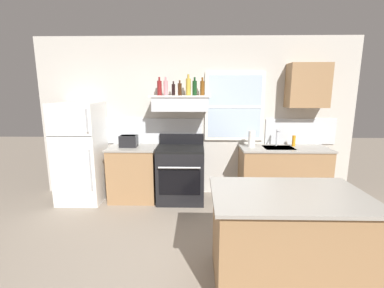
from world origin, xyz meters
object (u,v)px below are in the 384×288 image
(bottle_brown_stout, at_px, (180,89))
(bottle_rose_pink, at_px, (166,88))
(bottle_amber_wine, at_px, (202,88))
(dish_soap_bottle, at_px, (294,141))
(stove_range, at_px, (181,173))
(kitchen_island, at_px, (286,239))
(refrigerator, at_px, (81,153))
(paper_towel_roll, at_px, (252,139))
(bottle_balsamic_dark, at_px, (173,89))
(bottle_champagne_gold_foil, at_px, (188,87))
(toaster, at_px, (129,141))
(bottle_red_label_wine, at_px, (160,88))
(bottle_dark_green_wine, at_px, (195,88))

(bottle_brown_stout, bearing_deg, bottle_rose_pink, 170.24)
(bottle_amber_wine, relative_size, dish_soap_bottle, 1.57)
(stove_range, distance_m, dish_soap_bottle, 1.96)
(dish_soap_bottle, height_order, kitchen_island, dish_soap_bottle)
(dish_soap_bottle, bearing_deg, bottle_brown_stout, -176.99)
(refrigerator, bearing_deg, bottle_rose_pink, 4.04)
(refrigerator, xyz_separation_m, stove_range, (1.65, 0.02, -0.35))
(refrigerator, bearing_deg, stove_range, 0.80)
(stove_range, height_order, kitchen_island, stove_range)
(bottle_brown_stout, distance_m, bottle_amber_wine, 0.37)
(refrigerator, xyz_separation_m, bottle_brown_stout, (1.64, 0.06, 1.03))
(stove_range, bearing_deg, bottle_amber_wine, 20.67)
(kitchen_island, bearing_deg, dish_soap_bottle, 69.81)
(refrigerator, height_order, dish_soap_bottle, refrigerator)
(refrigerator, relative_size, bottle_brown_stout, 6.91)
(stove_range, xyz_separation_m, bottle_amber_wine, (0.35, 0.13, 1.40))
(bottle_brown_stout, distance_m, paper_towel_roll, 1.42)
(bottle_balsamic_dark, xyz_separation_m, kitchen_island, (1.23, -2.11, -1.38))
(bottle_champagne_gold_foil, bearing_deg, bottle_brown_stout, -157.06)
(bottle_rose_pink, xyz_separation_m, kitchen_island, (1.34, -2.04, -1.41))
(toaster, bearing_deg, bottle_rose_pink, 4.48)
(bottle_amber_wine, relative_size, kitchen_island, 0.20)
(refrigerator, xyz_separation_m, bottle_champagne_gold_foil, (1.77, 0.12, 1.07))
(bottle_rose_pink, bearing_deg, paper_towel_roll, -1.63)
(bottle_red_label_wine, distance_m, bottle_brown_stout, 0.35)
(refrigerator, distance_m, bottle_red_label_wine, 1.68)
(bottle_dark_green_wine, distance_m, paper_towel_roll, 1.24)
(bottle_rose_pink, xyz_separation_m, bottle_dark_green_wine, (0.46, 0.01, -0.00))
(bottle_amber_wine, bearing_deg, bottle_rose_pink, -174.64)
(bottle_dark_green_wine, bearing_deg, stove_range, -158.71)
(bottle_balsamic_dark, bearing_deg, refrigerator, -173.66)
(toaster, height_order, dish_soap_bottle, toaster)
(bottle_brown_stout, distance_m, bottle_dark_green_wine, 0.24)
(refrigerator, relative_size, bottle_champagne_gold_foil, 4.95)
(bottle_red_label_wine, height_order, dish_soap_bottle, bottle_red_label_wine)
(toaster, bearing_deg, bottle_champagne_gold_foil, 3.86)
(stove_range, relative_size, bottle_red_label_wine, 3.76)
(kitchen_island, bearing_deg, bottle_brown_stout, 119.25)
(bottle_red_label_wine, bearing_deg, bottle_brown_stout, -15.72)
(stove_range, height_order, bottle_dark_green_wine, bottle_dark_green_wine)
(bottle_dark_green_wine, distance_m, kitchen_island, 2.64)
(refrigerator, distance_m, bottle_champagne_gold_foil, 2.07)
(stove_range, distance_m, bottle_champagne_gold_foil, 1.43)
(stove_range, bearing_deg, bottle_balsamic_dark, 129.00)
(bottle_amber_wine, bearing_deg, bottle_brown_stout, -165.32)
(refrigerator, bearing_deg, kitchen_island, -35.05)
(toaster, xyz_separation_m, bottle_brown_stout, (0.85, 0.01, 0.84))
(bottle_red_label_wine, distance_m, bottle_dark_green_wine, 0.57)
(bottle_balsamic_dark, distance_m, bottle_brown_stout, 0.16)
(bottle_balsamic_dark, xyz_separation_m, bottle_brown_stout, (0.11, -0.11, 0.01))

